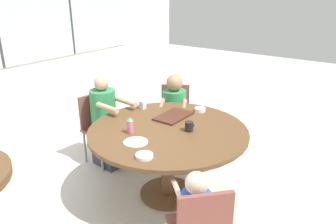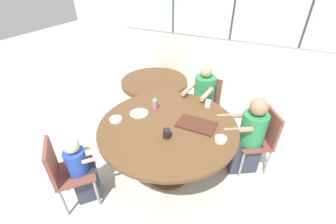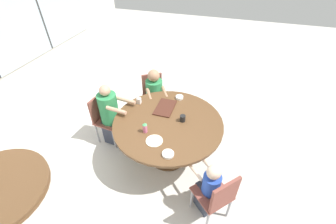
% 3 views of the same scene
% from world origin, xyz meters
% --- Properties ---
extents(ground_plane, '(16.00, 16.00, 0.00)m').
position_xyz_m(ground_plane, '(0.00, 0.00, 0.00)').
color(ground_plane, beige).
extents(dining_table, '(1.60, 1.60, 0.77)m').
position_xyz_m(dining_table, '(0.00, 0.00, 0.65)').
color(dining_table, brown).
rests_on(dining_table, ground_plane).
extents(chair_for_woman_green_shirt, '(0.44, 0.44, 0.87)m').
position_xyz_m(chair_for_woman_green_shirt, '(0.12, 1.17, 0.52)').
color(chair_for_woman_green_shirt, brown).
rests_on(chair_for_woman_green_shirt, ground_plane).
extents(chair_for_man_blue_shirt, '(0.55, 0.55, 0.87)m').
position_xyz_m(chair_for_man_blue_shirt, '(1.00, 0.61, 0.52)').
color(chair_for_man_blue_shirt, brown).
rests_on(chair_for_man_blue_shirt, ground_plane).
extents(chair_for_toddler, '(0.57, 0.57, 0.87)m').
position_xyz_m(chair_for_toddler, '(-0.80, -0.86, 0.52)').
color(chair_for_toddler, brown).
rests_on(chair_for_toddler, ground_plane).
extents(person_woman_green_shirt, '(0.37, 0.59, 1.14)m').
position_xyz_m(person_woman_green_shirt, '(0.10, 1.00, 0.51)').
color(person_woman_green_shirt, '#333847').
rests_on(person_woman_green_shirt, ground_plane).
extents(person_man_blue_shirt, '(0.63, 0.55, 1.06)m').
position_xyz_m(person_man_blue_shirt, '(0.86, 0.52, 0.48)').
color(person_man_blue_shirt, '#333847').
rests_on(person_man_blue_shirt, ground_plane).
extents(person_toddler, '(0.43, 0.44, 0.89)m').
position_xyz_m(person_toddler, '(-0.69, -0.74, 0.41)').
color(person_toddler, '#333847').
rests_on(person_toddler, ground_plane).
extents(food_tray_dark, '(0.43, 0.27, 0.02)m').
position_xyz_m(food_tray_dark, '(0.29, 0.14, 0.78)').
color(food_tray_dark, '#472319').
rests_on(food_tray_dark, dining_table).
extents(coffee_mug, '(0.09, 0.08, 0.10)m').
position_xyz_m(coffee_mug, '(0.08, -0.20, 0.82)').
color(coffee_mug, black).
rests_on(coffee_mug, dining_table).
extents(sippy_cup, '(0.06, 0.06, 0.16)m').
position_xyz_m(sippy_cup, '(-0.29, 0.24, 0.86)').
color(sippy_cup, '#CC668C').
rests_on(sippy_cup, dining_table).
extents(milk_carton_small, '(0.06, 0.06, 0.09)m').
position_xyz_m(milk_carton_small, '(0.29, 0.58, 0.82)').
color(milk_carton_small, silver).
rests_on(milk_carton_small, dining_table).
extents(bowl_white_shallow, '(0.12, 0.12, 0.04)m').
position_xyz_m(bowl_white_shallow, '(0.61, -0.01, 0.79)').
color(bowl_white_shallow, white).
rests_on(bowl_white_shallow, dining_table).
extents(bowl_cereal, '(0.15, 0.15, 0.03)m').
position_xyz_m(bowl_cereal, '(-0.59, -0.18, 0.79)').
color(bowl_cereal, white).
rests_on(bowl_cereal, dining_table).
extents(plate_tortillas, '(0.23, 0.23, 0.01)m').
position_xyz_m(plate_tortillas, '(-0.42, 0.06, 0.78)').
color(plate_tortillas, beige).
rests_on(plate_tortillas, dining_table).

